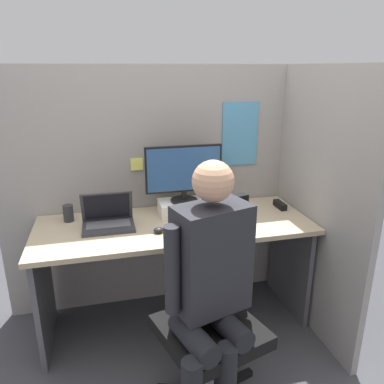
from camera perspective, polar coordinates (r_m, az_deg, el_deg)
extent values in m
plane|color=#3D3D42|center=(2.46, -0.75, -23.53)|extent=(12.00, 12.00, 0.00)
cube|color=gray|center=(2.62, -4.15, 0.32)|extent=(2.20, 0.04, 1.67)
cube|color=#4C8EB7|center=(2.64, 7.33, 8.75)|extent=(0.26, 0.01, 0.44)
cube|color=#F4EA66|center=(2.51, -8.41, 4.20)|extent=(0.08, 0.01, 0.08)
cube|color=#EA9EC6|center=(2.56, -2.03, 3.80)|extent=(0.06, 0.01, 0.06)
cube|color=gray|center=(2.54, 17.33, -1.05)|extent=(0.04, 1.27, 1.67)
cube|color=tan|center=(2.34, -2.62, -5.07)|extent=(1.70, 0.65, 0.03)
cube|color=#4C4C51|center=(2.51, -21.65, -14.16)|extent=(0.03, 0.55, 0.70)
cube|color=#4C4C51|center=(2.76, 14.59, -10.25)|extent=(0.03, 0.55, 0.70)
cube|color=white|center=(2.48, -1.22, -2.28)|extent=(0.33, 0.20, 0.08)
cylinder|color=black|center=(2.46, -1.22, -1.25)|extent=(0.18, 0.18, 0.01)
cylinder|color=black|center=(2.45, -1.23, -0.38)|extent=(0.04, 0.04, 0.07)
cube|color=black|center=(2.40, -1.28, 3.56)|extent=(0.50, 0.02, 0.30)
cube|color=#2D5184|center=(2.39, -1.21, 3.48)|extent=(0.47, 0.00, 0.28)
cube|color=#2D2D33|center=(2.31, -12.59, -5.20)|extent=(0.31, 0.21, 0.02)
cube|color=#5B5B60|center=(2.32, -12.63, -4.79)|extent=(0.26, 0.11, 0.00)
cube|color=#2D2D33|center=(2.33, -12.83, -2.13)|extent=(0.31, 0.08, 0.20)
cube|color=black|center=(2.33, -12.83, -2.17)|extent=(0.27, 0.07, 0.17)
ellipsoid|color=black|center=(2.20, -5.12, -5.83)|extent=(0.06, 0.05, 0.03)
cube|color=black|center=(2.64, 13.25, -1.93)|extent=(0.04, 0.13, 0.04)
cone|color=orange|center=(2.21, 5.89, -5.52)|extent=(0.05, 0.09, 0.05)
cylinder|color=green|center=(2.26, 5.40, -4.94)|extent=(0.03, 0.02, 0.03)
cube|color=black|center=(2.30, 5.91, -26.81)|extent=(0.28, 0.11, 0.04)
cube|color=black|center=(2.34, 1.64, -25.78)|extent=(0.04, 0.28, 0.04)
cylinder|color=gray|center=(2.11, 2.71, -24.75)|extent=(0.05, 0.05, 0.33)
cube|color=black|center=(1.98, 2.80, -20.47)|extent=(0.57, 0.57, 0.07)
cube|color=black|center=(2.02, 2.97, -8.79)|extent=(0.43, 0.17, 0.56)
cylinder|color=black|center=(1.80, 0.25, -21.33)|extent=(0.19, 0.31, 0.11)
cylinder|color=black|center=(1.88, 5.27, -19.46)|extent=(0.19, 0.31, 0.11)
cube|color=#232328|center=(1.75, 3.01, -10.11)|extent=(0.38, 0.29, 0.52)
sphere|color=tan|center=(1.61, 3.23, 1.64)|extent=(0.19, 0.19, 0.19)
cylinder|color=#232328|center=(1.66, -3.04, -11.83)|extent=(0.07, 0.07, 0.42)
cylinder|color=#232328|center=(1.86, 8.35, -8.49)|extent=(0.07, 0.07, 0.42)
cylinder|color=#232328|center=(2.58, 6.21, -1.50)|extent=(0.08, 0.08, 0.09)
cylinder|color=#28282D|center=(2.46, -18.33, -3.09)|extent=(0.06, 0.06, 0.11)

